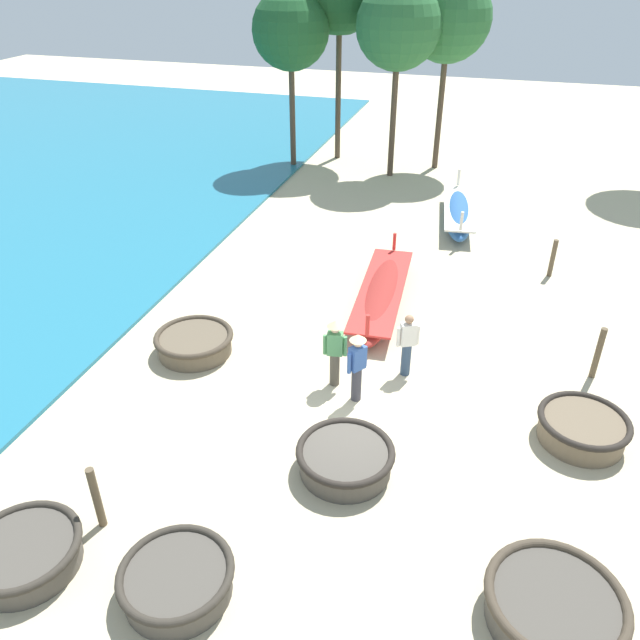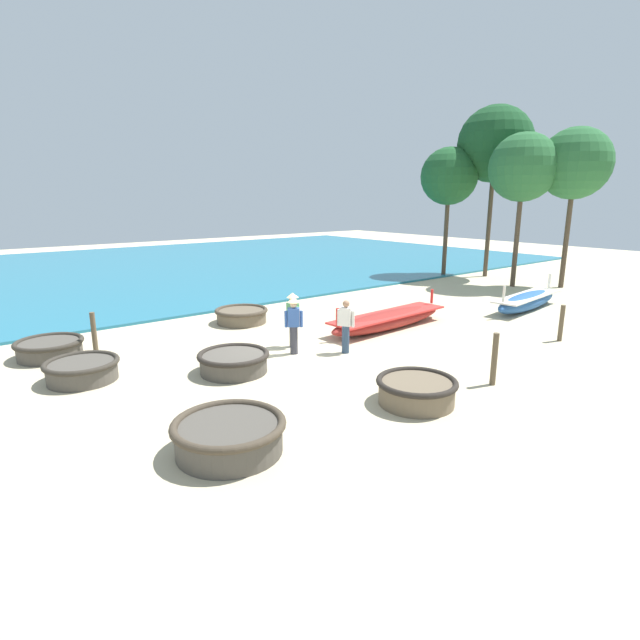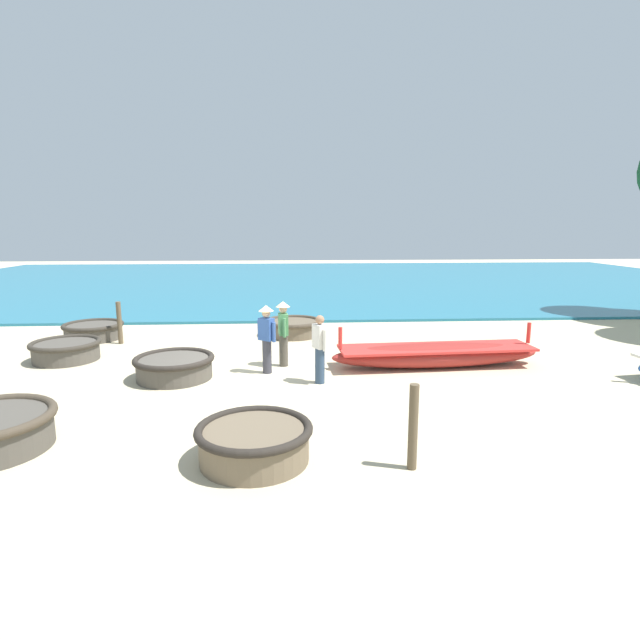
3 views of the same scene
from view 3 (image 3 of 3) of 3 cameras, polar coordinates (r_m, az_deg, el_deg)
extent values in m
plane|color=#C6B793|center=(12.07, -10.51, -6.46)|extent=(80.00, 80.00, 0.00)
cube|color=teal|center=(32.28, 1.01, 4.57)|extent=(28.00, 52.00, 0.10)
cylinder|color=brown|center=(7.87, -7.51, -13.98)|extent=(1.66, 1.66, 0.51)
torus|color=#28231E|center=(7.77, -7.56, -12.27)|extent=(1.79, 1.79, 0.13)
cylinder|color=#4C473F|center=(14.89, -27.02, -3.25)|extent=(1.65, 1.65, 0.47)
torus|color=#332D26|center=(14.83, -27.10, -2.37)|extent=(1.78, 1.78, 0.13)
cylinder|color=#4C473F|center=(17.28, -24.46, -1.26)|extent=(1.70, 1.70, 0.45)
torus|color=#332D26|center=(17.24, -24.52, -0.52)|extent=(1.83, 1.83, 0.14)
cylinder|color=#4C473F|center=(12.21, -16.30, -5.35)|extent=(1.72, 1.72, 0.47)
torus|color=#28231E|center=(12.15, -16.35, -4.28)|extent=(1.86, 1.86, 0.14)
cylinder|color=brown|center=(16.27, -3.12, -0.98)|extent=(1.76, 1.76, 0.46)
torus|color=#42382B|center=(16.23, -3.13, -0.19)|extent=(1.90, 1.90, 0.14)
ellipsoid|color=maroon|center=(13.03, 13.09, -3.92)|extent=(1.41, 5.40, 0.59)
cube|color=red|center=(12.98, 13.12, -3.11)|extent=(1.43, 4.98, 0.06)
cylinder|color=red|center=(13.94, 22.74, -1.36)|extent=(0.10, 0.10, 0.53)
cylinder|color=red|center=(12.30, 2.33, -2.05)|extent=(0.10, 0.10, 0.53)
cylinder|color=#4C473D|center=(12.74, -4.19, -3.47)|extent=(0.22, 0.22, 0.82)
cube|color=#4C8E56|center=(12.59, -4.23, -0.47)|extent=(0.37, 0.27, 0.54)
sphere|color=#DBB28E|center=(12.52, -4.25, 1.23)|extent=(0.20, 0.20, 0.20)
cylinder|color=#4C8E56|center=(12.81, -4.35, -0.50)|extent=(0.09, 0.09, 0.48)
cylinder|color=#4C8E56|center=(12.38, -4.09, -0.89)|extent=(0.09, 0.09, 0.48)
cone|color=#D1BC84|center=(12.50, -4.26, 1.82)|extent=(0.36, 0.36, 0.14)
cylinder|color=#2D425B|center=(11.34, -0.02, -5.23)|extent=(0.22, 0.22, 0.82)
cube|color=silver|center=(11.18, -0.02, -1.88)|extent=(0.40, 0.35, 0.54)
sphere|color=#A37556|center=(11.10, -0.02, 0.04)|extent=(0.20, 0.20, 0.20)
cylinder|color=silver|center=(11.00, 0.57, -2.35)|extent=(0.09, 0.09, 0.48)
cylinder|color=silver|center=(11.37, -0.59, -1.92)|extent=(0.09, 0.09, 0.48)
cylinder|color=#383842|center=(12.17, -6.07, -4.18)|extent=(0.22, 0.22, 0.82)
cube|color=#33569E|center=(12.02, -6.14, -1.04)|extent=(0.38, 0.40, 0.54)
sphere|color=#DBB28E|center=(11.95, -6.17, 0.74)|extent=(0.20, 0.20, 0.20)
cylinder|color=#33569E|center=(12.16, -6.94, -1.16)|extent=(0.09, 0.09, 0.48)
cylinder|color=#33569E|center=(11.89, -5.30, -1.40)|extent=(0.09, 0.09, 0.48)
cone|color=#D1BC84|center=(11.92, -6.18, 1.36)|extent=(0.36, 0.36, 0.14)
cylinder|color=brown|center=(16.21, -21.94, -0.30)|extent=(0.14, 0.14, 1.29)
cylinder|color=brown|center=(7.54, 10.59, -11.94)|extent=(0.14, 0.14, 1.30)
camera|label=1|loc=(15.42, -56.72, 25.21)|focal=35.00mm
camera|label=2|loc=(8.67, -91.79, 5.76)|focal=28.00mm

